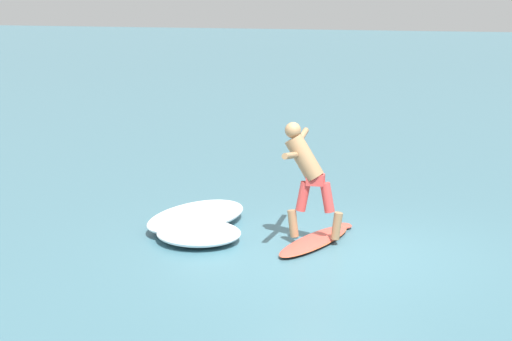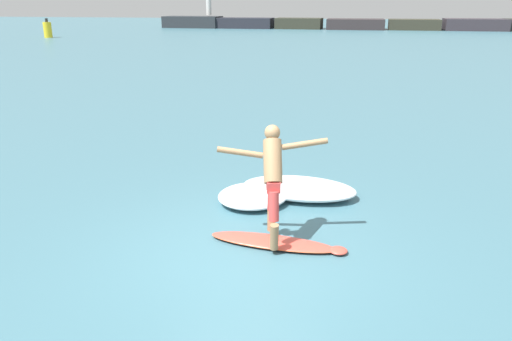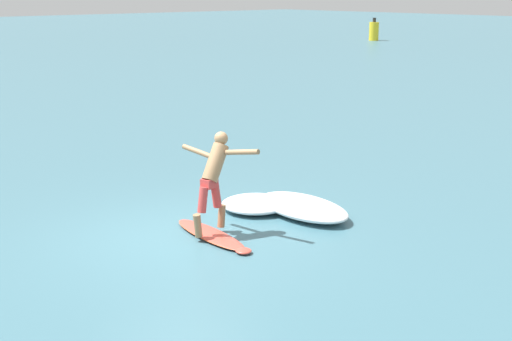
# 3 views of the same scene
# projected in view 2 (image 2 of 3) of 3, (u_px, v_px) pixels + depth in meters

# --- Properties ---
(ground_plane) EXTENTS (200.00, 200.00, 0.00)m
(ground_plane) POSITION_uv_depth(u_px,v_px,m) (245.00, 253.00, 7.47)
(ground_plane) COLOR #3F6D7C
(rock_jetty_breakwater) EXTENTS (65.78, 4.74, 5.11)m
(rock_jetty_breakwater) POSITION_uv_depth(u_px,v_px,m) (414.00, 24.00, 63.36)
(rock_jetty_breakwater) COLOR #282C30
(rock_jetty_breakwater) RESTS_ON ground
(surfboard) EXTENTS (2.18, 0.69, 0.23)m
(surfboard) POSITION_uv_depth(u_px,v_px,m) (275.00, 242.00, 7.70)
(surfboard) COLOR #DE4E3E
(surfboard) RESTS_ON ground
(surfer) EXTENTS (1.66, 0.93, 1.73)m
(surfer) POSITION_uv_depth(u_px,v_px,m) (273.00, 173.00, 7.50)
(surfer) COLOR #98714C
(surfer) RESTS_ON surfboard
(channel_marker_buoy) EXTENTS (0.80, 0.80, 1.87)m
(channel_marker_buoy) POSITION_uv_depth(u_px,v_px,m) (48.00, 30.00, 50.05)
(channel_marker_buoy) COLOR yellow
(channel_marker_buoy) RESTS_ON ground
(wave_foam_at_tail) EXTENTS (1.81, 1.83, 0.26)m
(wave_foam_at_tail) POSITION_uv_depth(u_px,v_px,m) (253.00, 196.00, 9.31)
(wave_foam_at_tail) COLOR white
(wave_foam_at_tail) RESTS_ON ground
(wave_foam_at_nose) EXTENTS (2.28, 1.33, 0.30)m
(wave_foam_at_nose) POSITION_uv_depth(u_px,v_px,m) (299.00, 188.00, 9.61)
(wave_foam_at_nose) COLOR white
(wave_foam_at_nose) RESTS_ON ground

